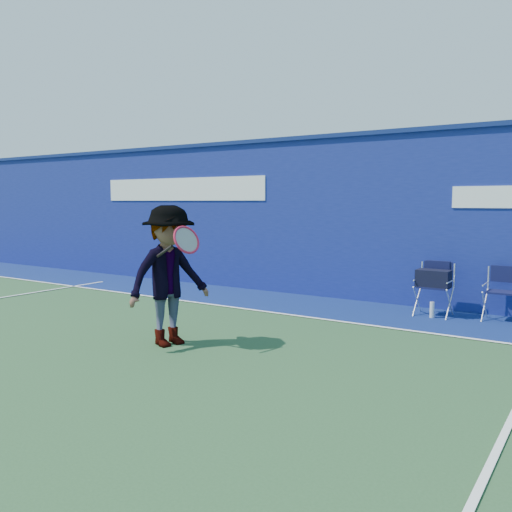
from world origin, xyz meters
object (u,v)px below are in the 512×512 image
Objects in this scene: directors_chair_left at (434,293)px; water_bottle at (432,310)px; tennis_player at (169,276)px; directors_chair_right at (502,305)px.

water_bottle is at bearing -80.25° from directors_chair_left.
water_bottle is 4.26m from tennis_player.
directors_chair_left is at bearing 99.75° from water_bottle.
directors_chair_right is at bearing 48.73° from tennis_player.
directors_chair_right reaches higher than water_bottle.
tennis_player is (-2.37, -3.45, 0.77)m from water_bottle.
directors_chair_left reaches higher than water_bottle.
directors_chair_left is at bearing -170.64° from directors_chair_right.
directors_chair_left is 4.35m from tennis_player.
tennis_player reaches higher than water_bottle.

